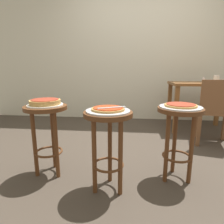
{
  "coord_description": "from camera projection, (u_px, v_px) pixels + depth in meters",
  "views": [
    {
      "loc": [
        -0.13,
        -2.13,
        0.96
      ],
      "look_at": [
        -0.3,
        -0.47,
        0.59
      ],
      "focal_mm": 30.14,
      "sensor_mm": 36.0,
      "label": 1
    }
  ],
  "objects": [
    {
      "name": "serving_plate_leftside",
      "position": [
        181.0,
        107.0,
        1.57
      ],
      "size": [
        0.35,
        0.35,
        0.01
      ],
      "primitive_type": "cylinder",
      "color": "silver",
      "rests_on": "stool_leftside"
    },
    {
      "name": "cup_near_edge",
      "position": [
        216.0,
        79.0,
        2.83
      ],
      "size": [
        0.08,
        0.08,
        0.11
      ],
      "primitive_type": "cylinder",
      "color": "silver",
      "rests_on": "dining_table"
    },
    {
      "name": "stool_foreground",
      "position": [
        108.0,
        133.0,
        1.46
      ],
      "size": [
        0.38,
        0.38,
        0.65
      ],
      "color": "#5B3319",
      "rests_on": "ground_plane"
    },
    {
      "name": "wooden_chair",
      "position": [
        215.0,
        110.0,
        2.39
      ],
      "size": [
        0.48,
        0.48,
        0.85
      ],
      "color": "brown",
      "rests_on": "ground_plane"
    },
    {
      "name": "back_wall",
      "position": [
        140.0,
        41.0,
        3.54
      ],
      "size": [
        6.0,
        0.1,
        3.0
      ],
      "primitive_type": "cube",
      "color": "beige",
      "rests_on": "ground_plane"
    },
    {
      "name": "serving_plate_middle",
      "position": [
        45.0,
        105.0,
        1.66
      ],
      "size": [
        0.31,
        0.31,
        0.01
      ],
      "primitive_type": "cylinder",
      "color": "white",
      "rests_on": "stool_middle"
    },
    {
      "name": "pizza_foreground",
      "position": [
        108.0,
        109.0,
        1.41
      ],
      "size": [
        0.25,
        0.25,
        0.02
      ],
      "color": "#B78442",
      "rests_on": "serving_plate_foreground"
    },
    {
      "name": "serving_plate_foreground",
      "position": [
        108.0,
        111.0,
        1.42
      ],
      "size": [
        0.33,
        0.33,
        0.01
      ],
      "primitive_type": "cylinder",
      "color": "silver",
      "rests_on": "stool_foreground"
    },
    {
      "name": "pizza_server_knife",
      "position": [
        112.0,
        108.0,
        1.39
      ],
      "size": [
        0.21,
        0.12,
        0.01
      ],
      "primitive_type": "cube",
      "rotation": [
        0.0,
        0.0,
        0.47
      ],
      "color": "silver",
      "rests_on": "pizza_foreground"
    },
    {
      "name": "pizza_middle",
      "position": [
        45.0,
        102.0,
        1.65
      ],
      "size": [
        0.26,
        0.26,
        0.05
      ],
      "color": "tan",
      "rests_on": "serving_plate_middle"
    },
    {
      "name": "dining_table",
      "position": [
        200.0,
        91.0,
        3.01
      ],
      "size": [
        0.93,
        0.63,
        0.77
      ],
      "color": "brown",
      "rests_on": "ground_plane"
    },
    {
      "name": "pizza_leftside",
      "position": [
        181.0,
        105.0,
        1.56
      ],
      "size": [
        0.26,
        0.26,
        0.02
      ],
      "color": "#B78442",
      "rests_on": "serving_plate_leftside"
    },
    {
      "name": "ground_plane",
      "position": [
        141.0,
        152.0,
        2.27
      ],
      "size": [
        6.0,
        6.0,
        0.0
      ],
      "primitive_type": "plane",
      "color": "#42382D"
    },
    {
      "name": "stool_leftside",
      "position": [
        179.0,
        127.0,
        1.61
      ],
      "size": [
        0.38,
        0.38,
        0.65
      ],
      "color": "#5B3319",
      "rests_on": "ground_plane"
    },
    {
      "name": "stool_middle",
      "position": [
        47.0,
        124.0,
        1.7
      ],
      "size": [
        0.38,
        0.38,
        0.65
      ],
      "color": "#5B3319",
      "rests_on": "ground_plane"
    },
    {
      "name": "condiment_shaker",
      "position": [
        203.0,
        80.0,
        2.96
      ],
      "size": [
        0.04,
        0.04,
        0.08
      ],
      "primitive_type": "cylinder",
      "color": "white",
      "rests_on": "dining_table"
    }
  ]
}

